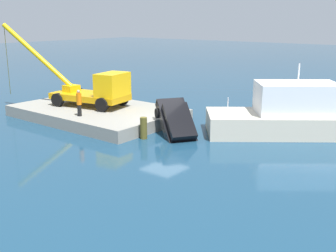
{
  "coord_description": "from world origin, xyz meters",
  "views": [
    {
      "loc": [
        16.32,
        -20.25,
        7.22
      ],
      "look_at": [
        0.32,
        -0.04,
        0.49
      ],
      "focal_mm": 44.24,
      "sensor_mm": 36.0,
      "label": 1
    }
  ],
  "objects_px": {
    "salvaged_car": "(178,128)",
    "crane_truck": "(95,89)",
    "dock_worker": "(79,103)",
    "moored_yacht": "(334,125)"
  },
  "relations": [
    {
      "from": "salvaged_car",
      "to": "crane_truck",
      "type": "bearing_deg",
      "value": 176.07
    },
    {
      "from": "dock_worker",
      "to": "moored_yacht",
      "type": "distance_m",
      "value": 16.68
    },
    {
      "from": "crane_truck",
      "to": "salvaged_car",
      "type": "relative_size",
      "value": 2.37
    },
    {
      "from": "salvaged_car",
      "to": "moored_yacht",
      "type": "bearing_deg",
      "value": 42.85
    },
    {
      "from": "moored_yacht",
      "to": "dock_worker",
      "type": "bearing_deg",
      "value": -147.24
    },
    {
      "from": "crane_truck",
      "to": "moored_yacht",
      "type": "xyz_separation_m",
      "value": [
        15.48,
        6.22,
        -1.54
      ]
    },
    {
      "from": "crane_truck",
      "to": "salvaged_car",
      "type": "bearing_deg",
      "value": -3.93
    },
    {
      "from": "dock_worker",
      "to": "crane_truck",
      "type": "bearing_deg",
      "value": 118.11
    },
    {
      "from": "salvaged_car",
      "to": "moored_yacht",
      "type": "distance_m",
      "value": 9.97
    },
    {
      "from": "crane_truck",
      "to": "salvaged_car",
      "type": "xyz_separation_m",
      "value": [
        8.17,
        -0.56,
        -1.51
      ]
    }
  ]
}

